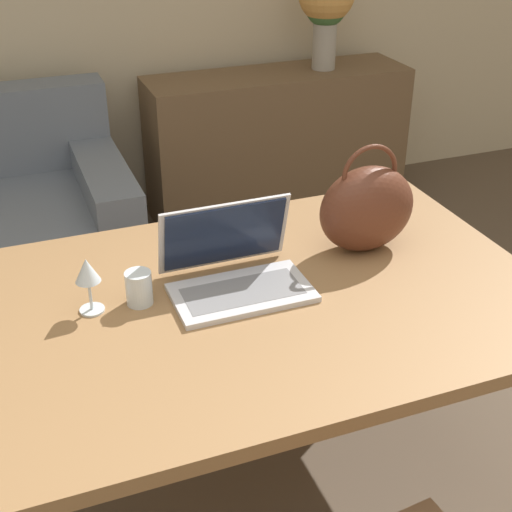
{
  "coord_description": "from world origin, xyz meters",
  "views": [
    {
      "loc": [
        -0.51,
        -0.69,
        1.75
      ],
      "look_at": [
        0.06,
        0.81,
        0.84
      ],
      "focal_mm": 50.0,
      "sensor_mm": 36.0,
      "label": 1
    }
  ],
  "objects": [
    {
      "name": "wine_glass",
      "position": [
        -0.36,
        0.89,
        0.83
      ],
      "size": [
        0.06,
        0.06,
        0.15
      ],
      "color": "silver",
      "rests_on": "dining_table"
    },
    {
      "name": "flower_vase",
      "position": [
        1.16,
        2.68,
        1.1
      ],
      "size": [
        0.29,
        0.29,
        0.52
      ],
      "color": "#9E998E",
      "rests_on": "sideboard"
    },
    {
      "name": "laptop",
      "position": [
        0.03,
        0.88,
        0.78
      ],
      "size": [
        0.37,
        0.28,
        0.22
      ],
      "color": "silver",
      "rests_on": "dining_table"
    },
    {
      "name": "sideboard",
      "position": [
        0.91,
        2.69,
        0.38
      ],
      "size": [
        1.39,
        0.4,
        0.77
      ],
      "color": "brown",
      "rests_on": "ground_plane"
    },
    {
      "name": "handbag",
      "position": [
        0.46,
        0.94,
        0.86
      ],
      "size": [
        0.29,
        0.17,
        0.33
      ],
      "color": "#592D1E",
      "rests_on": "dining_table"
    },
    {
      "name": "dining_table",
      "position": [
        0.1,
        0.81,
        0.65
      ],
      "size": [
        1.49,
        1.03,
        0.72
      ],
      "color": "olive",
      "rests_on": "ground_plane"
    },
    {
      "name": "drinking_glass",
      "position": [
        -0.23,
        0.88,
        0.77
      ],
      "size": [
        0.07,
        0.07,
        0.09
      ],
      "color": "silver",
      "rests_on": "dining_table"
    }
  ]
}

